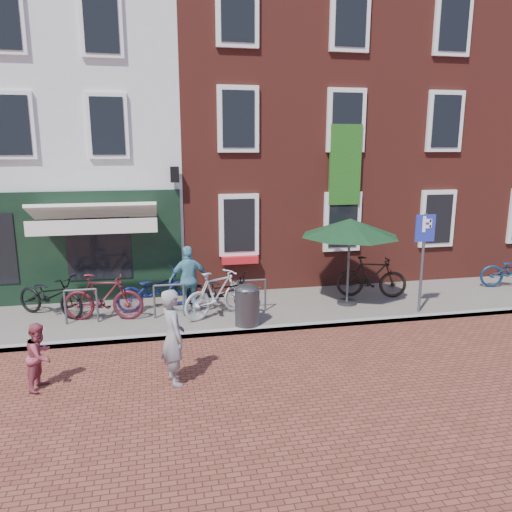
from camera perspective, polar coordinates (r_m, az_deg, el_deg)
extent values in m
plane|color=brown|center=(11.20, -1.85, -9.02)|extent=(80.00, 80.00, 0.00)
cube|color=slate|center=(12.75, 1.43, -6.04)|extent=(24.00, 3.00, 0.10)
cube|color=silver|center=(17.57, -22.95, 12.85)|extent=(8.00, 8.00, 9.00)
cube|color=maroon|center=(17.69, 0.59, 15.42)|extent=(6.00, 8.00, 10.00)
cube|color=maroon|center=(19.86, 18.34, 14.50)|extent=(6.00, 8.00, 10.00)
cylinder|color=#3C3D3F|center=(11.34, -1.01, -5.94)|extent=(0.56, 0.56, 0.84)
ellipsoid|color=#3C3D3F|center=(11.19, -1.02, -3.58)|extent=(0.56, 0.56, 0.25)
cylinder|color=#4C4C4F|center=(12.68, 18.58, -0.84)|extent=(0.07, 0.07, 2.45)
cube|color=#23309F|center=(12.50, 18.91, 3.05)|extent=(0.50, 0.04, 0.65)
cylinder|color=#4C4C4F|center=(13.15, 10.41, -5.26)|extent=(0.50, 0.50, 0.08)
cylinder|color=#4C4C4F|center=(12.88, 10.59, -0.95)|extent=(0.06, 0.06, 2.11)
cone|color=#14361B|center=(12.67, 10.78, 3.70)|extent=(2.52, 2.52, 0.45)
imported|color=gray|center=(8.87, -9.52, -9.17)|extent=(0.56, 0.71, 1.72)
imported|color=#9F414E|center=(9.44, -23.62, -10.49)|extent=(0.59, 0.68, 1.18)
imported|color=#599EAE|center=(12.15, -7.71, -2.73)|extent=(1.02, 0.52, 1.67)
imported|color=black|center=(12.90, -22.60, -4.24)|extent=(1.97, 1.62, 1.01)
imported|color=#4E151D|center=(12.15, -17.18, -4.54)|extent=(1.93, 0.84, 1.12)
imported|color=navy|center=(12.68, -11.55, -3.78)|extent=(2.03, 1.16, 1.01)
imported|color=#BCBCBF|center=(11.92, -4.51, -4.33)|extent=(1.89, 1.37, 1.12)
imported|color=black|center=(12.22, -3.87, -4.17)|extent=(2.01, 1.50, 1.01)
imported|color=black|center=(13.73, 13.15, -2.36)|extent=(1.94, 1.08, 1.12)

